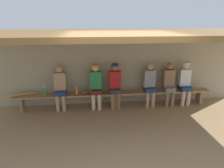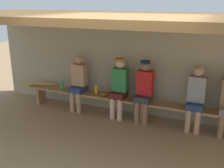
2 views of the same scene
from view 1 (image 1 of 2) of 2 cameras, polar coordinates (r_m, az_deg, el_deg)
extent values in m
plane|color=#9E7F59|center=(5.19, 2.81, -12.96)|extent=(24.00, 24.00, 0.00)
cube|color=tan|center=(6.63, 0.26, 4.20)|extent=(8.00, 0.20, 2.20)
cube|color=brown|center=(5.18, 1.95, 13.41)|extent=(8.00, 2.80, 0.12)
cube|color=#9E7547|center=(6.40, 0.71, -2.54)|extent=(6.00, 0.36, 0.05)
cube|color=#9E7547|center=(6.75, -23.27, -5.04)|extent=(0.08, 0.29, 0.41)
cube|color=#9E7547|center=(6.48, 0.70, -4.45)|extent=(0.08, 0.29, 0.41)
cube|color=#9E7547|center=(7.32, 22.64, -3.23)|extent=(0.08, 0.29, 0.41)
cube|color=slate|center=(6.76, 15.21, -1.21)|extent=(0.32, 0.40, 0.14)
cylinder|color=#8C6647|center=(6.68, 14.78, -4.03)|extent=(0.11, 0.11, 0.48)
cylinder|color=#8C6647|center=(6.75, 16.21, -3.94)|extent=(0.11, 0.11, 0.48)
cube|color=#8C6647|center=(6.73, 15.19, 1.67)|extent=(0.34, 0.20, 0.52)
sphere|color=#8C6647|center=(6.64, 15.45, 4.74)|extent=(0.21, 0.21, 0.21)
cube|color=navy|center=(6.96, 19.18, -1.03)|extent=(0.32, 0.40, 0.14)
cylinder|color=beige|center=(6.88, 18.81, -3.78)|extent=(0.11, 0.11, 0.48)
cylinder|color=beige|center=(6.96, 20.16, -3.68)|extent=(0.11, 0.11, 0.48)
cube|color=white|center=(6.94, 19.17, 1.76)|extent=(0.34, 0.20, 0.52)
sphere|color=beige|center=(6.85, 19.48, 4.74)|extent=(0.21, 0.21, 0.21)
cylinder|color=white|center=(6.80, 19.70, 5.40)|extent=(0.21, 0.21, 0.05)
cube|color=navy|center=(6.36, -13.83, -2.27)|extent=(0.32, 0.40, 0.14)
cylinder|color=tan|center=(6.33, -14.62, -5.25)|extent=(0.11, 0.11, 0.48)
cylinder|color=tan|center=(6.31, -13.00, -5.22)|extent=(0.11, 0.11, 0.48)
cube|color=tan|center=(6.34, -13.96, 0.78)|extent=(0.34, 0.20, 0.52)
sphere|color=tan|center=(6.24, -14.20, 4.03)|extent=(0.21, 0.21, 0.21)
cube|color=#591E19|center=(6.31, -4.39, -1.98)|extent=(0.32, 0.40, 0.14)
cylinder|color=beige|center=(6.26, -5.10, -4.99)|extent=(0.11, 0.11, 0.48)
cylinder|color=beige|center=(6.26, -3.45, -4.94)|extent=(0.11, 0.11, 0.48)
cube|color=#2D8442|center=(6.28, -4.48, 1.11)|extent=(0.34, 0.20, 0.52)
sphere|color=beige|center=(6.19, -4.57, 4.39)|extent=(0.21, 0.21, 0.21)
cylinder|color=orange|center=(6.13, -4.57, 5.13)|extent=(0.21, 0.21, 0.05)
cube|color=#333338|center=(6.35, 0.84, -1.79)|extent=(0.32, 0.40, 0.14)
cylinder|color=#8C6647|center=(6.29, 0.19, -4.79)|extent=(0.11, 0.11, 0.48)
cylinder|color=#8C6647|center=(6.31, 1.82, -4.72)|extent=(0.11, 0.11, 0.48)
cube|color=red|center=(6.32, 0.77, 1.27)|extent=(0.34, 0.20, 0.52)
sphere|color=#8C6647|center=(6.23, 0.78, 4.54)|extent=(0.21, 0.21, 0.21)
cylinder|color=#19234C|center=(6.17, 0.83, 5.27)|extent=(0.21, 0.21, 0.05)
cube|color=navy|center=(6.56, 10.15, -1.42)|extent=(0.32, 0.40, 0.14)
cylinder|color=tan|center=(6.49, 9.64, -4.33)|extent=(0.11, 0.11, 0.48)
cylinder|color=tan|center=(6.54, 11.16, -4.25)|extent=(0.11, 0.11, 0.48)
cube|color=gray|center=(6.53, 10.11, 1.54)|extent=(0.34, 0.20, 0.52)
sphere|color=tan|center=(6.44, 10.29, 4.70)|extent=(0.21, 0.21, 0.21)
cylinder|color=orange|center=(6.34, -9.63, -1.81)|extent=(0.08, 0.08, 0.19)
cylinder|color=white|center=(6.31, -9.68, -0.88)|extent=(0.05, 0.05, 0.02)
cylinder|color=green|center=(6.43, -17.87, -1.92)|extent=(0.07, 0.07, 0.24)
cylinder|color=white|center=(6.39, -17.98, -0.80)|extent=(0.05, 0.05, 0.02)
ellipsoid|color=brown|center=(6.32, -7.41, -2.28)|extent=(0.29, 0.27, 0.09)
cylinder|color=tan|center=(6.67, -24.13, -2.76)|extent=(0.87, 0.35, 0.07)
camera|label=2|loc=(2.38, 65.77, 4.56)|focal=42.53mm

